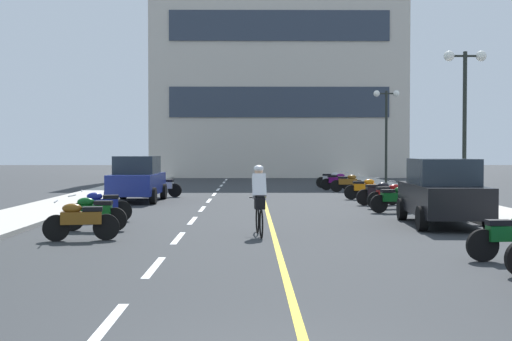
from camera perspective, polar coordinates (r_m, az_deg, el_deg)
The scene contains 34 objects.
ground_plane at distance 27.07m, azimuth 0.19°, elevation -2.66°, with size 140.00×140.00×0.00m, color #2D3033.
curb_left at distance 30.84m, azimuth -13.39°, elevation -2.07°, with size 2.40×72.00×0.12m, color #B7B2A8.
curb_right at distance 30.99m, azimuth 13.57°, elevation -2.05°, with size 2.40×72.00×0.12m, color #B7B2A8.
lane_dash_0 at distance 8.42m, azimuth -12.27°, elevation -12.39°, with size 0.14×2.20×0.01m, color silver.
lane_dash_1 at distance 12.28m, azimuth -8.42°, elevation -7.91°, with size 0.14×2.20×0.01m, color silver.
lane_dash_2 at distance 16.21m, azimuth -6.46°, elevation -5.57°, with size 0.14×2.20×0.01m, color silver.
lane_dash_3 at distance 20.17m, azimuth -5.27°, elevation -4.15°, with size 0.14×2.20×0.01m, color silver.
lane_dash_4 at distance 24.14m, azimuth -4.48°, elevation -3.19°, with size 0.14×2.20×0.01m, color silver.
lane_dash_5 at distance 28.12m, azimuth -3.91°, elevation -2.50°, with size 0.14×2.20×0.01m, color silver.
lane_dash_6 at distance 32.10m, azimuth -3.49°, elevation -1.98°, with size 0.14×2.20×0.01m, color silver.
lane_dash_7 at distance 36.09m, azimuth -3.15°, elevation -1.58°, with size 0.14×2.20×0.01m, color silver.
lane_dash_8 at distance 40.08m, azimuth -2.89°, elevation -1.25°, with size 0.14×2.20×0.01m, color silver.
lane_dash_9 at distance 44.07m, azimuth -2.67°, elevation -0.99°, with size 0.14×2.20×0.01m, color silver.
lane_dash_10 at distance 48.07m, azimuth -2.49°, elevation -0.77°, with size 0.14×2.20×0.01m, color silver.
lane_dash_11 at distance 52.06m, azimuth -2.34°, elevation -0.58°, with size 0.14×2.20×0.01m, color silver.
centre_line_yellow at distance 30.07m, azimuth 0.60°, elevation -2.22°, with size 0.12×66.00×0.01m, color gold.
office_building at distance 54.61m, azimuth 1.81°, elevation 9.39°, with size 19.38×6.27×18.78m.
street_lamp_mid at distance 24.69m, azimuth 16.91°, elevation 6.14°, with size 1.46×0.36×5.33m.
street_lamp_far at distance 39.44m, azimuth 10.74°, elevation 4.46°, with size 1.46×0.36×5.31m.
parked_car_near at distance 19.44m, azimuth 15.20°, elevation -1.72°, with size 2.06×4.27×1.82m.
parked_car_mid at distance 27.89m, azimuth -9.80°, elevation -0.68°, with size 1.97×4.23×1.82m.
motorcycle_2 at distance 13.55m, azimuth 20.46°, elevation -5.09°, with size 1.70×0.60×0.92m.
motorcycle_3 at distance 16.07m, azimuth -14.32°, elevation -3.99°, with size 1.69×0.61×0.92m.
motorcycle_4 at distance 17.93m, azimuth -13.33°, elevation -3.40°, with size 1.70×0.60×0.92m.
motorcycle_5 at distance 20.12m, azimuth -12.68°, elevation -2.85°, with size 1.68×0.67×0.92m.
motorcycle_6 at distance 23.02m, azimuth 11.45°, elevation -2.28°, with size 1.69×0.63×0.92m.
motorcycle_7 at distance 24.68m, azimuth 11.02°, elevation -2.01°, with size 1.67×0.70×0.92m.
motorcycle_8 at distance 26.09m, azimuth 10.12°, elevation -1.81°, with size 1.69×0.61×0.92m.
motorcycle_9 at distance 29.00m, azimuth 8.99°, elevation -1.46°, with size 1.70×0.60×0.92m.
motorcycle_10 at distance 30.45m, azimuth -7.74°, elevation -1.31°, with size 1.69×0.62×0.92m.
motorcycle_11 at distance 34.05m, azimuth 7.62°, elevation -0.99°, with size 1.70×0.60×0.92m.
motorcycle_12 at distance 35.74m, azimuth 6.73°, elevation -0.86°, with size 1.70×0.60×0.92m.
motorcycle_13 at distance 37.64m, azimuth 6.28°, elevation -0.74°, with size 1.63×0.81×0.92m.
cyclist_rider at distance 16.52m, azimuth 0.27°, elevation -2.34°, with size 0.42×1.77×1.71m.
Camera 1 is at (-0.32, -5.99, 2.04)m, focal length 48.30 mm.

